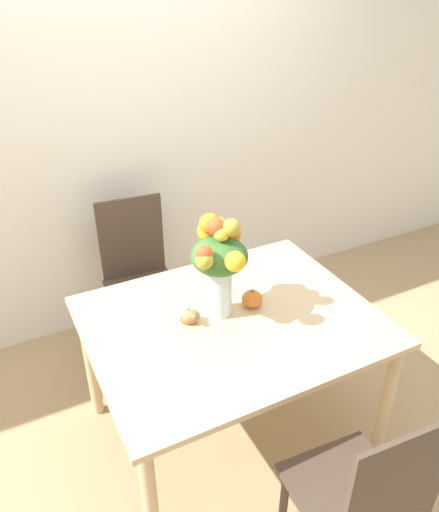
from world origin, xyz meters
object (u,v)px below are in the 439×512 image
at_px(pumpkin, 252,299).
at_px(turkey_figurine, 190,315).
at_px(dining_chair_far_side, 363,500).
at_px(flower_vase, 219,259).
at_px(dining_chair_near_window, 139,278).

xyz_separation_m(pumpkin, turkey_figurine, (-0.31, 0.03, -0.01)).
bearing_deg(dining_chair_far_side, flower_vase, -79.01).
height_order(pumpkin, dining_chair_near_window, dining_chair_near_window).
relative_size(turkey_figurine, dining_chair_near_window, 0.12).
height_order(flower_vase, dining_chair_far_side, flower_vase).
xyz_separation_m(dining_chair_near_window, dining_chair_far_side, (0.24, -1.78, 0.00)).
height_order(flower_vase, turkey_figurine, flower_vase).
distance_m(turkey_figurine, dining_chair_near_window, 0.90).
relative_size(dining_chair_near_window, dining_chair_far_side, 1.00).
distance_m(dining_chair_near_window, dining_chair_far_side, 1.80).
bearing_deg(dining_chair_near_window, flower_vase, -76.41).
relative_size(flower_vase, turkey_figurine, 4.30).
relative_size(flower_vase, dining_chair_near_window, 0.50).
relative_size(turkey_figurine, dining_chair_far_side, 0.12).
xyz_separation_m(flower_vase, dining_chair_near_window, (-0.13, 0.84, -0.55)).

